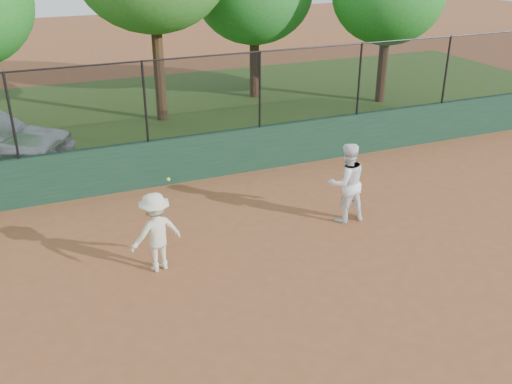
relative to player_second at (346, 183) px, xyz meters
name	(u,v)px	position (x,y,z in m)	size (l,w,h in m)	color
ground	(263,313)	(-3.07, -2.47, -0.91)	(80.00, 80.00, 0.00)	brown
back_wall	(170,161)	(-3.07, 3.53, -0.31)	(26.00, 0.20, 1.20)	#1B3B27
grass_strip	(126,119)	(-3.07, 9.53, -0.91)	(36.00, 12.00, 0.01)	#294816
player_second	(346,183)	(0.00, 0.00, 0.00)	(0.88, 0.69, 1.82)	white
player_main	(156,232)	(-4.36, -0.40, -0.12)	(1.13, 0.80, 1.97)	beige
fence_assembly	(164,99)	(-3.10, 3.53, 1.33)	(26.00, 0.06, 2.00)	black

